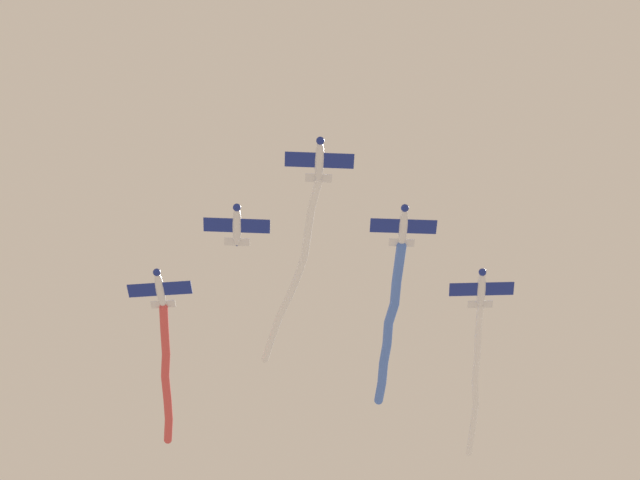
# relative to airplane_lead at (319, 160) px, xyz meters

# --- Properties ---
(airplane_lead) EXTENTS (4.88, 6.25, 1.59)m
(airplane_lead) POSITION_rel_airplane_lead_xyz_m (0.00, 0.00, 0.00)
(airplane_lead) COLOR silver
(smoke_trail_lead) EXTENTS (22.34, 6.69, 1.94)m
(smoke_trail_lead) POSITION_rel_airplane_lead_xyz_m (-12.72, 4.34, 0.55)
(smoke_trail_lead) COLOR white
(airplane_left_wing) EXTENTS (4.87, 6.25, 1.59)m
(airplane_left_wing) POSITION_rel_airplane_lead_xyz_m (-2.16, 10.35, 0.00)
(airplane_left_wing) COLOR silver
(smoke_trail_left_wing) EXTENTS (20.55, 10.59, 3.93)m
(smoke_trail_left_wing) POSITION_rel_airplane_lead_xyz_m (-13.85, 16.20, 1.48)
(smoke_trail_left_wing) COLOR #4C75DB
(airplane_right_wing) EXTENTS (4.88, 6.25, 1.59)m
(airplane_right_wing) POSITION_rel_airplane_lead_xyz_m (-10.07, -3.23, 0.30)
(airplane_right_wing) COLOR silver
(airplane_slot) EXTENTS (4.93, 6.13, 1.59)m
(airplane_slot) POSITION_rel_airplane_lead_xyz_m (-4.32, 20.70, -0.30)
(airplane_slot) COLOR silver
(smoke_trail_slot) EXTENTS (17.78, 11.02, 1.17)m
(smoke_trail_slot) POSITION_rel_airplane_lead_xyz_m (-14.71, 27.14, -0.07)
(smoke_trail_slot) COLOR white
(airplane_trail) EXTENTS (5.03, 6.02, 1.59)m
(airplane_trail) POSITION_rel_airplane_lead_xyz_m (-20.15, -6.47, 0.00)
(airplane_trail) COLOR silver
(smoke_trail_trail) EXTENTS (16.04, 8.63, 1.80)m
(smoke_trail_trail) POSITION_rel_airplane_lead_xyz_m (-29.59, -1.27, -0.33)
(smoke_trail_trail) COLOR #DB4C4C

